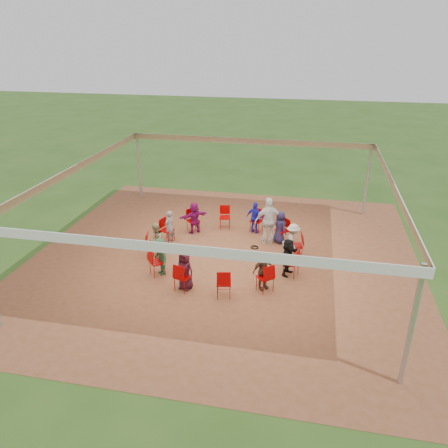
% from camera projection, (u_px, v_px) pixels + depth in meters
% --- Properties ---
extents(ground, '(80.00, 80.00, 0.00)m').
position_uv_depth(ground, '(224.00, 257.00, 15.07)').
color(ground, '#294A17').
rests_on(ground, ground).
extents(dirt_patch, '(13.00, 13.00, 0.00)m').
position_uv_depth(dirt_patch, '(224.00, 257.00, 15.06)').
color(dirt_patch, brown).
rests_on(dirt_patch, ground).
extents(tent, '(10.33, 10.33, 3.00)m').
position_uv_depth(tent, '(224.00, 192.00, 14.11)').
color(tent, '#B2B2B7').
rests_on(tent, ground).
extents(chair_0, '(0.51, 0.50, 0.90)m').
position_uv_depth(chair_0, '(296.00, 246.00, 14.87)').
color(chair_0, '#9E0000').
rests_on(chair_0, ground).
extents(chair_1, '(0.61, 0.61, 0.90)m').
position_uv_depth(chair_1, '(282.00, 231.00, 15.99)').
color(chair_1, '#9E0000').
rests_on(chair_1, ground).
extents(chair_2, '(0.54, 0.55, 0.90)m').
position_uv_depth(chair_2, '(256.00, 221.00, 16.81)').
color(chair_2, '#9E0000').
rests_on(chair_2, ground).
extents(chair_3, '(0.50, 0.51, 0.90)m').
position_uv_depth(chair_3, '(225.00, 217.00, 17.12)').
color(chair_3, '#9E0000').
rests_on(chair_3, ground).
extents(chair_4, '(0.61, 0.61, 0.90)m').
position_uv_depth(chair_4, '(193.00, 221.00, 16.83)').
color(chair_4, '#9E0000').
rests_on(chair_4, ground).
extents(chair_5, '(0.55, 0.54, 0.90)m').
position_uv_depth(chair_5, '(167.00, 230.00, 16.02)').
color(chair_5, '#9E0000').
rests_on(chair_5, ground).
extents(chair_6, '(0.51, 0.50, 0.90)m').
position_uv_depth(chair_6, '(153.00, 245.00, 14.90)').
color(chair_6, '#9E0000').
rests_on(chair_6, ground).
extents(chair_7, '(0.61, 0.61, 0.90)m').
position_uv_depth(chair_7, '(157.00, 262.00, 13.78)').
color(chair_7, '#9E0000').
rests_on(chair_7, ground).
extents(chair_8, '(0.54, 0.55, 0.90)m').
position_uv_depth(chair_8, '(183.00, 277.00, 12.95)').
color(chair_8, '#9E0000').
rests_on(chair_8, ground).
extents(chair_9, '(0.50, 0.51, 0.90)m').
position_uv_depth(chair_9, '(224.00, 283.00, 12.64)').
color(chair_9, '#9E0000').
rests_on(chair_9, ground).
extents(chair_10, '(0.61, 0.61, 0.90)m').
position_uv_depth(chair_10, '(265.00, 277.00, 12.94)').
color(chair_10, '#9E0000').
rests_on(chair_10, ground).
extents(chair_11, '(0.55, 0.54, 0.90)m').
position_uv_depth(chair_11, '(291.00, 263.00, 13.75)').
color(chair_11, '#9E0000').
rests_on(chair_11, ground).
extents(person_seated_0, '(0.54, 0.86, 1.23)m').
position_uv_depth(person_seated_0, '(293.00, 241.00, 14.80)').
color(person_seated_0, '#ABA497').
rests_on(person_seated_0, ground).
extents(person_seated_1, '(0.65, 0.67, 1.23)m').
position_uv_depth(person_seated_1, '(280.00, 227.00, 15.87)').
color(person_seated_1, '#241D41').
rests_on(person_seated_1, ground).
extents(person_seated_2, '(0.80, 0.58, 1.23)m').
position_uv_depth(person_seated_2, '(255.00, 218.00, 16.65)').
color(person_seated_2, '#1F1CB1').
rests_on(person_seated_2, ground).
extents(person_seated_3, '(1.14, 1.07, 1.23)m').
position_uv_depth(person_seated_3, '(194.00, 218.00, 16.67)').
color(person_seated_3, '#830E59').
rests_on(person_seated_3, ground).
extents(person_seated_4, '(0.42, 0.52, 1.23)m').
position_uv_depth(person_seated_4, '(169.00, 227.00, 15.89)').
color(person_seated_4, slate).
rests_on(person_seated_4, ground).
extents(person_seated_5, '(0.46, 0.65, 1.23)m').
position_uv_depth(person_seated_5, '(156.00, 241.00, 14.83)').
color(person_seated_5, '#94875E').
rests_on(person_seated_5, ground).
extents(person_seated_6, '(0.82, 0.86, 1.23)m').
position_uv_depth(person_seated_6, '(160.00, 257.00, 13.76)').
color(person_seated_6, '#1F4426').
rests_on(person_seated_6, ground).
extents(person_seated_7, '(0.68, 0.51, 1.23)m').
position_uv_depth(person_seated_7, '(185.00, 270.00, 12.98)').
color(person_seated_7, '#3C101B').
rests_on(person_seated_7, ground).
extents(person_seated_8, '(0.79, 0.75, 1.23)m').
position_uv_depth(person_seated_8, '(263.00, 270.00, 12.96)').
color(person_seated_8, '#543121').
rests_on(person_seated_8, ground).
extents(person_seated_9, '(0.77, 1.22, 1.23)m').
position_uv_depth(person_seated_9, '(288.00, 257.00, 13.73)').
color(person_seated_9, black).
rests_on(person_seated_9, ground).
extents(standing_person, '(1.15, 0.84, 1.76)m').
position_uv_depth(standing_person, '(269.00, 221.00, 15.72)').
color(standing_person, silver).
rests_on(standing_person, ground).
extents(cable_coil, '(0.31, 0.31, 0.03)m').
position_uv_depth(cable_coil, '(255.00, 247.00, 15.69)').
color(cable_coil, black).
rests_on(cable_coil, ground).
extents(laptop, '(0.34, 0.39, 0.24)m').
position_uv_depth(laptop, '(288.00, 242.00, 14.81)').
color(laptop, '#B7B7BC').
rests_on(laptop, ground).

